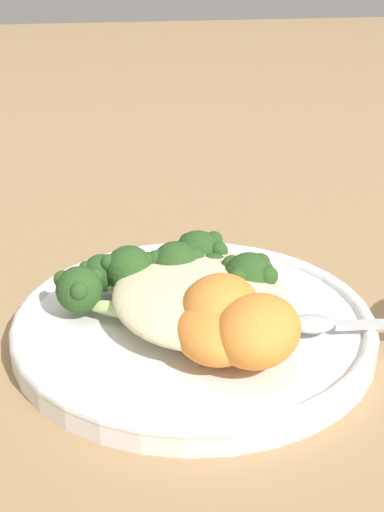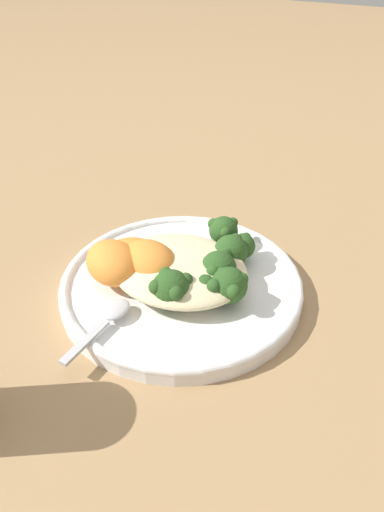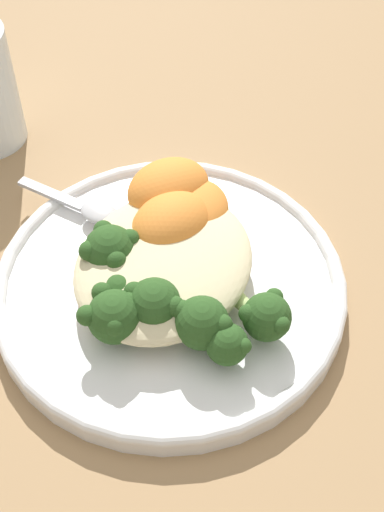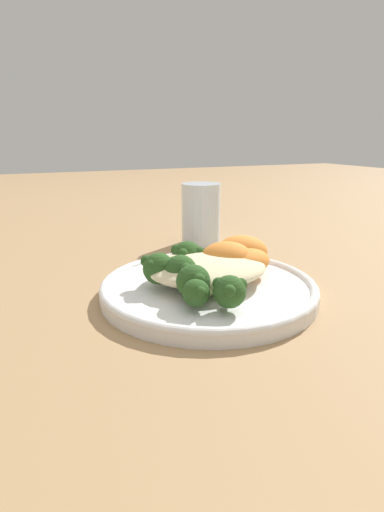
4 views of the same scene
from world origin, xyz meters
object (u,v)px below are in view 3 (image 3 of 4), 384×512
Objects in this scene: sweet_potato_chunk_3 at (196,211)px; spoon at (88,208)px; broccoli_stalk_1 at (140,283)px; sweet_potato_chunk_0 at (168,189)px; broccoli_stalk_2 at (122,306)px; sweet_potato_chunk_2 at (169,224)px; broccoli_stalk_0 at (124,252)px; plate at (170,286)px; broccoli_stalk_4 at (201,317)px; broccoli_stalk_5 at (218,321)px; sweet_potato_chunk_1 at (184,213)px; broccoli_stalk_6 at (256,308)px; broccoli_stalk_3 at (160,298)px; quinoa_mound at (164,263)px.

sweet_potato_chunk_3 reaches higher than spoon.
sweet_potato_chunk_0 is (-0.09, -0.02, 0.01)m from broccoli_stalk_1.
sweet_potato_chunk_2 reaches higher than broccoli_stalk_2.
broccoli_stalk_0 is 0.07m from sweet_potato_chunk_3.
plate is 3.99× the size of sweet_potato_chunk_2.
broccoli_stalk_0 is at bearing -139.59° from broccoli_stalk_4.
broccoli_stalk_0 is (0.00, -0.04, 0.03)m from plate.
sweet_potato_chunk_0 is at bearing -177.22° from broccoli_stalk_5.
broccoli_stalk_1 is 0.06m from sweet_potato_chunk_2.
plate is 5.80× the size of sweet_potato_chunk_1.
plate is at bearing 178.71° from broccoli_stalk_1.
sweet_potato_chunk_2 is at bearing -177.62° from spoon.
broccoli_stalk_2 is 0.06m from broccoli_stalk_4.
sweet_potato_chunk_1 is (-0.06, 0.02, -0.00)m from broccoli_stalk_0.
sweet_potato_chunk_3 is at bearing -176.81° from plate.
plate is 0.10m from spoon.
sweet_potato_chunk_0 is (-0.08, -0.11, 0.01)m from broccoli_stalk_6.
sweet_potato_chunk_3 is 0.09m from spoon.
sweet_potato_chunk_1 is at bearing 179.39° from broccoli_stalk_5.
spoon is (-0.06, -0.08, -0.01)m from broccoli_stalk_1.
broccoli_stalk_5 is 0.11m from sweet_potato_chunk_1.
broccoli_stalk_4 is at bearing 35.30° from sweet_potato_chunk_0.
sweet_potato_chunk_0 is 1.49× the size of sweet_potato_chunk_1.
broccoli_stalk_1 is 0.80× the size of broccoli_stalk_3.
broccoli_stalk_3 is 0.11m from sweet_potato_chunk_0.
spoon is (0.03, -0.06, -0.02)m from sweet_potato_chunk_0.
spoon is (-0.08, -0.14, -0.01)m from broccoli_stalk_4.
sweet_potato_chunk_3 is (-0.11, 0.01, -0.00)m from broccoli_stalk_2.
broccoli_stalk_1 is at bearing 148.25° from spoon.
sweet_potato_chunk_2 is at bearing 25.03° from sweet_potato_chunk_0.
broccoli_stalk_4 is (0.03, 0.08, -0.00)m from broccoli_stalk_0.
broccoli_stalk_6 is 0.11m from sweet_potato_chunk_3.
broccoli_stalk_2 is 1.70× the size of sweet_potato_chunk_0.
broccoli_stalk_0 is 1.52× the size of sweet_potato_chunk_3.
plate is 0.06m from broccoli_stalk_2.
broccoli_stalk_0 is at bearing -144.34° from broccoli_stalk_5.
broccoli_stalk_3 is 0.07m from broccoli_stalk_6.
spoon is at bearing -112.06° from plate.
broccoli_stalk_2 and broccoli_stalk_3 have the same top height.
quinoa_mound is 0.06m from sweet_potato_chunk_3.
broccoli_stalk_5 is 0.11m from sweet_potato_chunk_3.
broccoli_stalk_5 is at bearing 112.44° from broccoli_stalk_1.
spoon is (-0.00, -0.08, -0.02)m from sweet_potato_chunk_2.
broccoli_stalk_0 is 0.97× the size of broccoli_stalk_5.
plate is at bearing 25.11° from sweet_potato_chunk_0.
broccoli_stalk_2 is 0.08m from sweet_potato_chunk_2.
broccoli_stalk_5 is 0.13m from sweet_potato_chunk_0.
broccoli_stalk_0 is at bearing -81.52° from quinoa_mound.
broccoli_stalk_1 is 0.10m from spoon.
sweet_potato_chunk_1 is at bearing -67.16° from sweet_potato_chunk_3.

